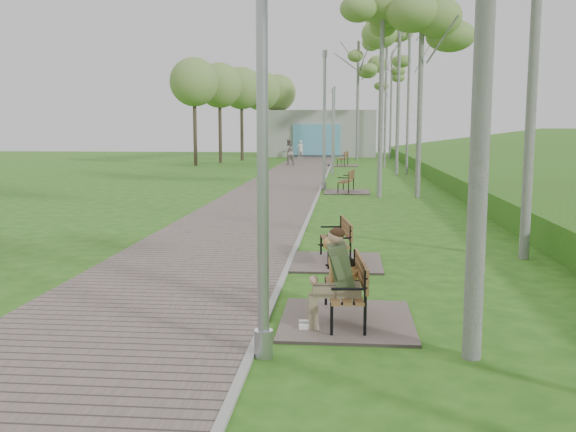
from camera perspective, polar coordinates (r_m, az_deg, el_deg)
name	(u,v)px	position (r m, az deg, el deg)	size (l,w,h in m)	color
ground	(241,378)	(6.74, -4.18, -14.21)	(120.00, 120.00, 0.00)	#275616
walkway	(282,186)	(27.91, -0.55, 2.72)	(3.50, 67.00, 0.04)	#695A55
kerb	(322,186)	(27.79, 3.04, 2.69)	(0.10, 67.00, 0.05)	#999993
building_north	(318,134)	(57.19, 2.68, 7.33)	(10.00, 5.20, 4.00)	#9E9E99
bench_main	(340,291)	(8.41, 4.65, -6.70)	(1.72, 1.91, 1.50)	#695A55
bench_second	(335,253)	(12.07, 4.21, -3.34)	(1.67, 1.85, 1.02)	#695A55
bench_third	(346,187)	(25.29, 5.18, 2.55)	(1.75, 1.95, 1.08)	#695A55
bench_far	(343,163)	(42.70, 4.88, 4.75)	(1.94, 2.16, 1.19)	#695A55
lamp_post_near	(262,128)	(6.84, -2.29, 7.79)	(0.21, 0.21, 5.40)	#9D9FA4
lamp_post_second	(324,125)	(26.33, 3.24, 8.05)	(0.22, 0.22, 5.60)	#9D9FA4
lamp_post_third	(333,135)	(34.95, 3.99, 7.23)	(0.18, 0.18, 4.59)	#9D9FA4
lamp_post_far	(334,127)	(47.22, 4.13, 7.88)	(0.21, 0.21, 5.46)	#9D9FA4
pedestrian_near	(300,149)	(53.51, 1.11, 5.96)	(0.54, 0.35, 1.47)	silver
pedestrian_far	(289,152)	(42.90, 0.05, 5.68)	(0.86, 0.67, 1.78)	gray
birch_far_a	(410,40)	(35.54, 10.77, 15.13)	(2.44, 2.44, 9.04)	silver
birch_far_b	(400,30)	(34.97, 9.90, 16.00)	(2.65, 2.65, 9.60)	silver
birch_far_c	(387,41)	(41.82, 8.78, 15.10)	(2.45, 2.45, 10.00)	silver
birch_distant_a	(358,63)	(51.07, 6.26, 13.35)	(2.71, 2.71, 9.48)	silver
birch_distant_b	(392,72)	(53.25, 9.20, 12.48)	(2.36, 2.36, 8.78)	silver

